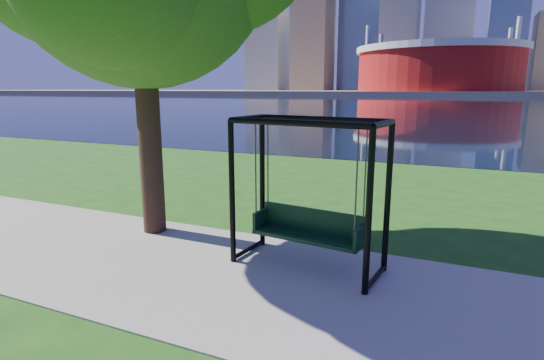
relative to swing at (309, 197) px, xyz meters
The scene contains 7 objects.
ground 1.47m from the swing, 144.59° to the right, with size 900.00×900.00×0.00m, color #1E5114.
path 1.67m from the swing, 123.01° to the right, with size 120.00×4.00×0.03m, color #9E937F.
river 101.58m from the swing, 90.34° to the left, with size 900.00×180.00×0.02m, color black.
far_bank 305.57m from the swing, 90.11° to the left, with size 900.00×228.00×2.00m, color #937F60.
stadium 235.17m from the swing, 92.59° to the left, with size 83.00×83.00×32.00m.
skyline 320.87m from the swing, 90.87° to the left, with size 392.00×66.00×96.50m.
swing is the anchor object (origin of this frame).
Camera 1 is at (2.87, -6.26, 3.09)m, focal length 28.00 mm.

